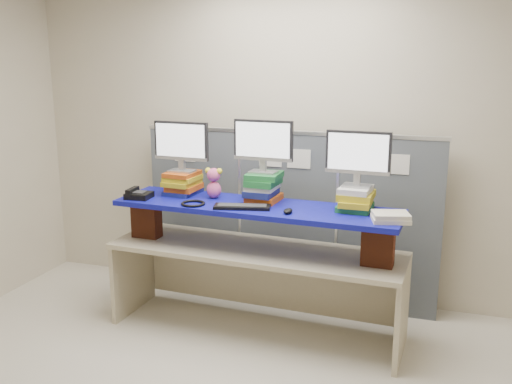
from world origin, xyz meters
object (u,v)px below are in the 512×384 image
(monitor_center, at_px, (263,143))
(keyboard, at_px, (242,207))
(monitor_left, at_px, (181,143))
(desk, at_px, (256,265))
(monitor_right, at_px, (358,155))
(blue_board, at_px, (256,207))
(desk_phone, at_px, (138,195))

(monitor_center, distance_m, keyboard, 0.51)
(monitor_left, xyz_separation_m, monitor_center, (0.70, -0.03, 0.04))
(keyboard, bearing_deg, desk, 50.35)
(monitor_left, relative_size, monitor_right, 1.00)
(blue_board, height_order, keyboard, keyboard)
(desk, bearing_deg, monitor_center, 83.51)
(monitor_right, height_order, desk_phone, monitor_right)
(blue_board, height_order, monitor_left, monitor_left)
(monitor_right, bearing_deg, desk_phone, -171.42)
(monitor_center, relative_size, desk_phone, 2.35)
(desk, bearing_deg, monitor_left, 170.21)
(blue_board, bearing_deg, monitor_center, 83.51)
(desk, bearing_deg, keyboard, -114.34)
(desk, bearing_deg, monitor_right, 9.12)
(monitor_left, distance_m, monitor_center, 0.70)
(blue_board, xyz_separation_m, keyboard, (-0.07, -0.13, 0.03))
(blue_board, height_order, monitor_center, monitor_center)
(desk, distance_m, monitor_left, 1.14)
(keyboard, relative_size, desk_phone, 2.20)
(keyboard, height_order, desk_phone, desk_phone)
(monitor_left, xyz_separation_m, keyboard, (0.62, -0.28, -0.40))
(desk, xyz_separation_m, blue_board, (0.00, 0.00, 0.46))
(keyboard, bearing_deg, monitor_left, 142.93)
(blue_board, height_order, monitor_right, monitor_right)
(monitor_center, height_order, desk_phone, monitor_center)
(keyboard, bearing_deg, desk_phone, 164.94)
(blue_board, bearing_deg, keyboard, -114.34)
(monitor_left, relative_size, monitor_center, 1.00)
(blue_board, bearing_deg, monitor_right, 9.12)
(monitor_center, xyz_separation_m, keyboard, (-0.08, -0.25, -0.44))
(monitor_right, distance_m, keyboard, 0.92)
(desk, distance_m, blue_board, 0.46)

